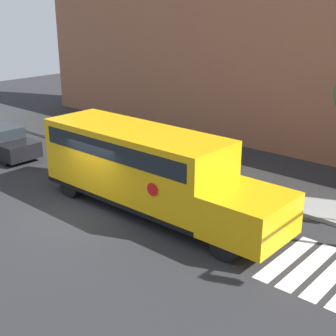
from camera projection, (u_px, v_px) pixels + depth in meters
The scene contains 5 objects.
ground_plane at pixel (84, 213), 17.13m from camera, with size 60.00×60.00×0.00m, color #28282B.
sidewalk_strip at pixel (194, 167), 21.71m from camera, with size 44.00×3.00×0.15m.
building_backdrop at pixel (274, 21), 24.20m from camera, with size 32.00×4.00×12.79m.
school_bus at pixel (146, 166), 16.86m from camera, with size 9.86×2.57×3.00m.
parked_car at pixel (1, 141), 23.33m from camera, with size 4.47×1.74×1.50m.
Camera 1 is at (12.61, -9.68, 7.29)m, focal length 50.00 mm.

